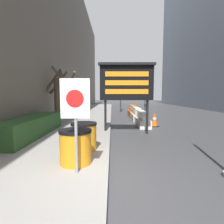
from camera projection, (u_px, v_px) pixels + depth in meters
ground_plane at (109, 185)px, 3.30m from camera, size 120.00×120.00×0.00m
sidewalk_left at (14, 181)px, 3.30m from camera, size 3.59×56.00×0.13m
building_left_facade at (58, 20)px, 12.40m from camera, size 0.40×50.40×14.02m
hedge_strip at (34, 126)px, 6.80m from camera, size 0.90×4.35×0.73m
bare_tree at (59, 93)px, 9.84m from camera, size 1.84×1.99×3.15m
barrel_drum_foreground at (76, 146)px, 3.98m from camera, size 0.74×0.74×0.78m
barrel_drum_middle at (84, 136)px, 4.99m from camera, size 0.74×0.74×0.78m
warning_sign at (76, 107)px, 3.37m from camera, size 0.57×0.08×1.87m
message_board at (127, 82)px, 7.51m from camera, size 2.42×0.36×3.06m
jersey_barrier_white at (143, 120)px, 9.58m from camera, size 0.60×2.04×0.82m
jersey_barrier_cream at (137, 114)px, 12.01m from camera, size 0.64×2.00×0.86m
jersey_barrier_orange_far at (133, 111)px, 14.29m from camera, size 0.60×2.20×0.89m
traffic_cone_near at (147, 114)px, 12.70m from camera, size 0.43×0.43×0.76m
traffic_cone_mid at (155, 120)px, 9.48m from camera, size 0.42×0.42×0.76m
traffic_cone_far at (130, 111)px, 16.46m from camera, size 0.31×0.31×0.55m
traffic_light_near_curb at (121, 83)px, 17.62m from camera, size 0.28×0.44×4.02m
pedestrian_worker at (146, 102)px, 17.85m from camera, size 0.45×0.52×1.72m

